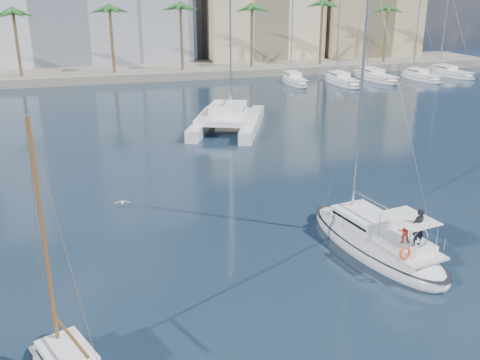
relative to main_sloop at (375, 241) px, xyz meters
name	(u,v)px	position (x,y,z in m)	size (l,w,h in m)	color
ground	(270,240)	(-4.99, 2.60, -0.50)	(160.00, 160.00, 0.00)	black
quay	(144,72)	(-4.99, 63.60, 0.10)	(120.00, 14.00, 1.20)	gray
building_beige	(259,6)	(17.01, 72.60, 9.50)	(20.00, 14.00, 20.00)	beige
building_tan_right	(365,11)	(37.01, 70.60, 8.50)	(18.00, 12.00, 18.00)	tan
palm_centre	(143,8)	(-4.99, 59.60, 9.78)	(3.60, 3.60, 12.30)	brown
palm_right	(354,6)	(29.01, 59.60, 9.78)	(3.60, 3.60, 12.30)	brown
main_sloop	(375,241)	(0.00, 0.00, 0.00)	(4.86, 10.56, 15.10)	silver
catamaran	(228,117)	(-0.86, 27.12, 0.65)	(10.31, 13.38, 17.48)	silver
seagull	(122,202)	(-12.42, 9.49, -0.10)	(1.03, 0.44, 0.19)	silver
moored_yacht_a	(294,84)	(15.01, 49.60, -0.50)	(2.72, 9.35, 11.90)	silver
moored_yacht_b	(341,84)	(21.51, 47.60, -0.50)	(3.14, 10.78, 13.72)	silver
moored_yacht_c	(375,80)	(28.01, 49.60, -0.50)	(3.55, 12.21, 15.54)	silver
moored_yacht_d	(420,80)	(34.51, 47.60, -0.50)	(2.72, 9.35, 11.90)	silver
moored_yacht_e	(449,76)	(41.01, 49.60, -0.50)	(3.14, 10.78, 13.72)	silver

